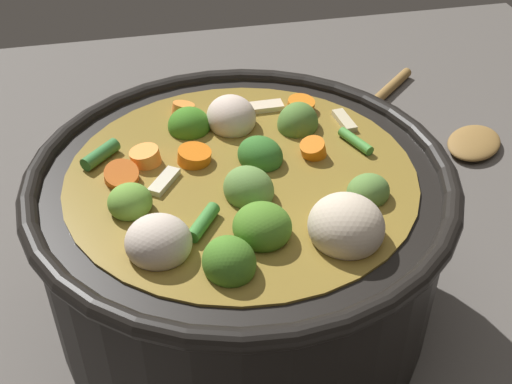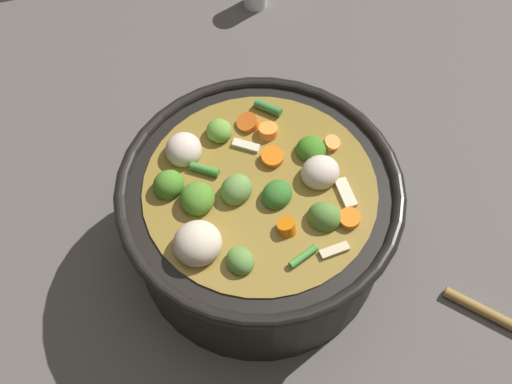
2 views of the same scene
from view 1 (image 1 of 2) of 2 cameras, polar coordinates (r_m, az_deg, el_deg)
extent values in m
plane|color=#514C47|center=(0.56, -1.10, -9.71)|extent=(1.10, 1.10, 0.00)
cylinder|color=black|center=(0.51, -1.19, -4.65)|extent=(0.30, 0.30, 0.13)
torus|color=black|center=(0.47, -1.30, 1.40)|extent=(0.31, 0.31, 0.01)
cylinder|color=olive|center=(0.51, -1.20, -4.20)|extent=(0.25, 0.25, 0.13)
ellipsoid|color=#5A853C|center=(0.45, 9.76, 0.03)|extent=(0.04, 0.03, 0.02)
ellipsoid|color=#669A37|center=(0.44, -10.94, -0.86)|extent=(0.03, 0.03, 0.02)
ellipsoid|color=#628C42|center=(0.44, -0.43, 0.28)|extent=(0.05, 0.05, 0.03)
ellipsoid|color=#3A791E|center=(0.52, -5.86, 5.79)|extent=(0.05, 0.05, 0.03)
ellipsoid|color=#517A33|center=(0.52, 3.66, 5.99)|extent=(0.05, 0.05, 0.03)
ellipsoid|color=#477E25|center=(0.39, -2.36, -6.15)|extent=(0.04, 0.05, 0.03)
ellipsoid|color=#336E28|center=(0.48, 0.37, 3.21)|extent=(0.05, 0.05, 0.03)
ellipsoid|color=#4C8226|center=(0.41, 1.16, -2.97)|extent=(0.05, 0.05, 0.03)
cylinder|color=orange|center=(0.49, 5.05, 3.50)|extent=(0.03, 0.03, 0.02)
cylinder|color=orange|center=(0.54, 3.91, 7.35)|extent=(0.03, 0.03, 0.02)
cylinder|color=orange|center=(0.48, -9.57, 2.81)|extent=(0.03, 0.02, 0.02)
cylinder|color=orange|center=(0.47, -11.64, 1.23)|extent=(0.03, 0.03, 0.02)
cylinder|color=orange|center=(0.54, -6.40, 6.99)|extent=(0.03, 0.03, 0.02)
cylinder|color=orange|center=(0.48, -5.41, 2.93)|extent=(0.03, 0.03, 0.02)
ellipsoid|color=beige|center=(0.40, -8.50, -4.35)|extent=(0.05, 0.05, 0.03)
ellipsoid|color=beige|center=(0.41, 7.87, -2.98)|extent=(0.06, 0.06, 0.04)
ellipsoid|color=beige|center=(0.52, -2.18, 6.54)|extent=(0.05, 0.05, 0.03)
cylinder|color=#307234|center=(0.49, -13.42, 3.21)|extent=(0.03, 0.03, 0.01)
cylinder|color=#48923A|center=(0.50, 8.68, 4.41)|extent=(0.02, 0.03, 0.01)
cylinder|color=#3D8034|center=(0.42, -4.63, -2.63)|extent=(0.03, 0.03, 0.01)
cube|color=beige|center=(0.54, 0.49, 7.41)|extent=(0.04, 0.01, 0.01)
cube|color=beige|center=(0.53, 7.72, 6.17)|extent=(0.01, 0.03, 0.01)
cube|color=beige|center=(0.46, -8.07, 1.20)|extent=(0.03, 0.03, 0.01)
ellipsoid|color=olive|center=(0.77, 18.49, 4.11)|extent=(0.09, 0.09, 0.01)
cylinder|color=olive|center=(0.81, 9.72, 7.21)|extent=(0.17, 0.16, 0.01)
camera|label=2|loc=(0.54, 69.56, 50.42)|focal=41.13mm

